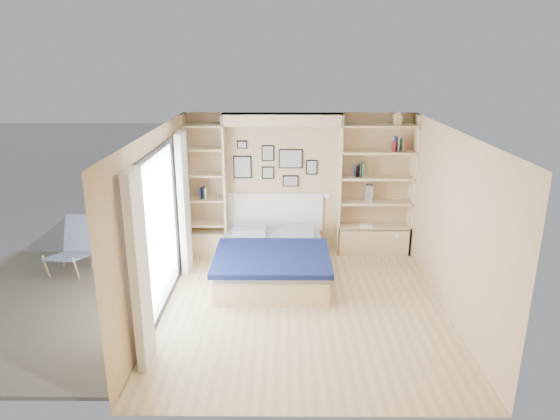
{
  "coord_description": "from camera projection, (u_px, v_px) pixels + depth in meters",
  "views": [
    {
      "loc": [
        -0.28,
        -6.38,
        3.46
      ],
      "look_at": [
        -0.33,
        0.9,
        1.17
      ],
      "focal_mm": 32.0,
      "sensor_mm": 36.0,
      "label": 1
    }
  ],
  "objects": [
    {
      "name": "room_shell",
      "position": [
        277.0,
        204.0,
        8.25
      ],
      "size": [
        4.5,
        4.5,
        4.5
      ],
      "color": "tan",
      "rests_on": "ground"
    },
    {
      "name": "bed",
      "position": [
        273.0,
        260.0,
        8.03
      ],
      "size": [
        1.77,
        2.3,
        1.07
      ],
      "color": "#D7BC89",
      "rests_on": "ground"
    },
    {
      "name": "ground",
      "position": [
        303.0,
        307.0,
        7.12
      ],
      "size": [
        4.5,
        4.5,
        0.0
      ],
      "primitive_type": "plane",
      "color": "#D2B57E",
      "rests_on": "ground"
    },
    {
      "name": "deck",
      "position": [
        52.0,
        306.0,
        7.14
      ],
      "size": [
        3.2,
        4.0,
        0.05
      ],
      "primitive_type": "cube",
      "color": "#736855",
      "rests_on": "ground"
    },
    {
      "name": "reading_lamps",
      "position": [
        282.0,
        195.0,
        8.7
      ],
      "size": [
        1.92,
        0.12,
        0.15
      ],
      "color": "silver",
      "rests_on": "ground"
    },
    {
      "name": "shelf_decor",
      "position": [
        361.0,
        161.0,
        8.58
      ],
      "size": [
        3.53,
        0.23,
        2.03
      ],
      "color": "#A51E1E",
      "rests_on": "ground"
    },
    {
      "name": "photo_gallery",
      "position": [
        274.0,
        164.0,
        8.76
      ],
      "size": [
        1.48,
        0.02,
        0.82
      ],
      "color": "black",
      "rests_on": "ground"
    },
    {
      "name": "deck_chair",
      "position": [
        74.0,
        246.0,
        8.23
      ],
      "size": [
        0.63,
        0.94,
        0.9
      ],
      "rotation": [
        0.0,
        0.0,
        -0.11
      ],
      "color": "tan",
      "rests_on": "ground"
    }
  ]
}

